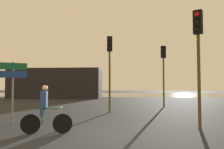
{
  "coord_description": "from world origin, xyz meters",
  "views": [
    {
      "loc": [
        1.32,
        -6.76,
        1.62
      ],
      "look_at": [
        0.5,
        5.0,
        2.2
      ],
      "focal_mm": 35.0,
      "sensor_mm": 36.0,
      "label": 1
    }
  ],
  "objects_px": {
    "distant_building": "(56,83)",
    "cyclist": "(45,109)",
    "traffic_light_far_right": "(163,65)",
    "traffic_light_center": "(110,60)",
    "direction_sign_post": "(13,81)",
    "traffic_light_near_right": "(198,46)"
  },
  "relations": [
    {
      "from": "distant_building",
      "to": "traffic_light_far_right",
      "type": "bearing_deg",
      "value": -43.27
    },
    {
      "from": "traffic_light_center",
      "to": "direction_sign_post",
      "type": "bearing_deg",
      "value": 43.45
    },
    {
      "from": "traffic_light_far_right",
      "to": "direction_sign_post",
      "type": "xyz_separation_m",
      "value": [
        -7.47,
        -7.82,
        -1.38
      ]
    },
    {
      "from": "distant_building",
      "to": "cyclist",
      "type": "bearing_deg",
      "value": -72.66
    },
    {
      "from": "traffic_light_far_right",
      "to": "cyclist",
      "type": "xyz_separation_m",
      "value": [
        -5.49,
        -9.37,
        -2.35
      ]
    },
    {
      "from": "distant_building",
      "to": "traffic_light_center",
      "type": "xyz_separation_m",
      "value": [
        8.13,
        -14.73,
        1.3
      ]
    },
    {
      "from": "distant_building",
      "to": "traffic_light_near_right",
      "type": "relative_size",
      "value": 2.58
    },
    {
      "from": "traffic_light_far_right",
      "to": "cyclist",
      "type": "relative_size",
      "value": 2.71
    },
    {
      "from": "traffic_light_far_right",
      "to": "cyclist",
      "type": "bearing_deg",
      "value": 39.32
    },
    {
      "from": "traffic_light_center",
      "to": "direction_sign_post",
      "type": "relative_size",
      "value": 1.76
    },
    {
      "from": "traffic_light_near_right",
      "to": "direction_sign_post",
      "type": "bearing_deg",
      "value": 29.05
    },
    {
      "from": "distant_building",
      "to": "traffic_light_far_right",
      "type": "height_order",
      "value": "traffic_light_far_right"
    },
    {
      "from": "distant_building",
      "to": "traffic_light_far_right",
      "type": "xyz_separation_m",
      "value": [
        11.91,
        -11.21,
        1.3
      ]
    },
    {
      "from": "distant_building",
      "to": "traffic_light_far_right",
      "type": "relative_size",
      "value": 2.52
    },
    {
      "from": "direction_sign_post",
      "to": "cyclist",
      "type": "xyz_separation_m",
      "value": [
        1.98,
        -1.55,
        -0.97
      ]
    },
    {
      "from": "direction_sign_post",
      "to": "traffic_light_far_right",
      "type": "bearing_deg",
      "value": -161.74
    },
    {
      "from": "cyclist",
      "to": "direction_sign_post",
      "type": "bearing_deg",
      "value": -138.28
    },
    {
      "from": "direction_sign_post",
      "to": "distant_building",
      "type": "bearing_deg",
      "value": -104.93
    },
    {
      "from": "traffic_light_near_right",
      "to": "traffic_light_center",
      "type": "distance_m",
      "value": 5.96
    },
    {
      "from": "traffic_light_far_right",
      "to": "direction_sign_post",
      "type": "bearing_deg",
      "value": 26.0
    },
    {
      "from": "traffic_light_center",
      "to": "cyclist",
      "type": "distance_m",
      "value": 6.53
    },
    {
      "from": "traffic_light_near_right",
      "to": "cyclist",
      "type": "distance_m",
      "value": 6.04
    }
  ]
}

